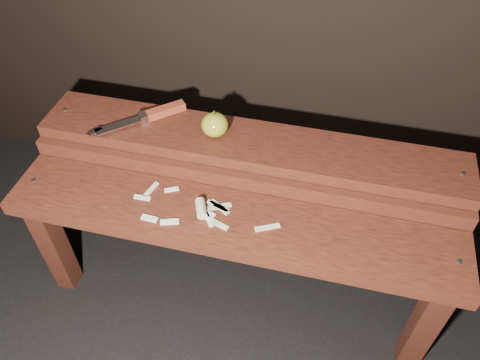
% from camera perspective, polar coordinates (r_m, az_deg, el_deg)
% --- Properties ---
extents(ground, '(60.00, 60.00, 0.00)m').
position_cam_1_polar(ground, '(1.57, -0.54, -13.08)').
color(ground, black).
extents(bench_front_tier, '(1.20, 0.20, 0.42)m').
position_cam_1_polar(bench_front_tier, '(1.25, -1.34, -6.99)').
color(bench_front_tier, '#35150D').
rests_on(bench_front_tier, ground).
extents(bench_rear_tier, '(1.20, 0.21, 0.50)m').
position_cam_1_polar(bench_rear_tier, '(1.35, 1.07, 2.06)').
color(bench_rear_tier, '#35150D').
rests_on(bench_rear_tier, ground).
extents(apple, '(0.07, 0.07, 0.08)m').
position_cam_1_polar(apple, '(1.29, -3.09, 6.75)').
color(apple, olive).
rests_on(apple, bench_rear_tier).
extents(knife, '(0.23, 0.21, 0.03)m').
position_cam_1_polar(knife, '(1.38, -10.50, 7.89)').
color(knife, maroon).
rests_on(knife, bench_rear_tier).
extents(apple_scraps, '(0.40, 0.14, 0.03)m').
position_cam_1_polar(apple_scraps, '(1.21, -5.19, -3.60)').
color(apple_scraps, beige).
rests_on(apple_scraps, bench_front_tier).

